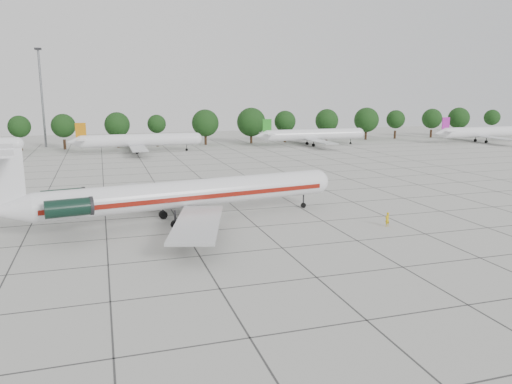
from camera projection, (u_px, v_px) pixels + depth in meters
ground at (257, 227)px, 55.12m from camera, size 260.00×260.00×0.00m
apron_joints at (225, 199)px, 69.16m from camera, size 170.00×170.00×0.02m
main_airliner at (173, 195)px, 55.98m from camera, size 39.57×30.92×9.33m
ground_crew at (387, 219)px, 55.09m from camera, size 0.67×0.53×1.60m
bg_airliner_c at (139, 141)px, 120.28m from camera, size 28.24×27.20×7.40m
bg_airliner_d at (313, 135)px, 135.51m from camera, size 28.24×27.20×7.40m
bg_airliner_e at (484, 132)px, 143.91m from camera, size 28.24×27.20×7.40m
tree_line at (117, 125)px, 130.05m from camera, size 249.86×8.44×10.22m
floodlight_mast at (42, 92)px, 129.61m from camera, size 1.60×1.60×25.45m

